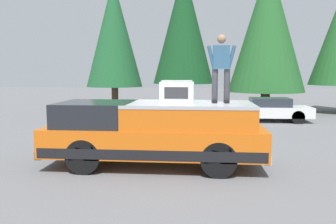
{
  "coord_description": "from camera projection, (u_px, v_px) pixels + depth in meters",
  "views": [
    {
      "loc": [
        -9.23,
        -0.35,
        2.42
      ],
      "look_at": [
        0.02,
        0.5,
        1.35
      ],
      "focal_mm": 37.19,
      "sensor_mm": 36.0,
      "label": 1
    }
  ],
  "objects": [
    {
      "name": "conifer_center_left",
      "position": [
        183.0,
        26.0,
        20.86
      ],
      "size": [
        3.63,
        3.63,
        8.62
      ],
      "color": "#4C3826",
      "rests_on": "ground"
    },
    {
      "name": "conifer_left",
      "position": [
        268.0,
        27.0,
        20.52
      ],
      "size": [
        4.52,
        4.52,
        8.94
      ],
      "color": "#4C3826",
      "rests_on": "ground"
    },
    {
      "name": "pickup_truck",
      "position": [
        155.0,
        132.0,
        8.94
      ],
      "size": [
        2.01,
        5.54,
        1.65
      ],
      "color": "orange",
      "rests_on": "ground"
    },
    {
      "name": "person_on_truck_bed",
      "position": [
        221.0,
        67.0,
        8.61
      ],
      "size": [
        0.29,
        0.72,
        1.69
      ],
      "color": "#333338",
      "rests_on": "pickup_truck"
    },
    {
      "name": "compressor_unit",
      "position": [
        177.0,
        92.0,
        8.84
      ],
      "size": [
        0.65,
        0.84,
        0.56
      ],
      "color": "silver",
      "rests_on": "pickup_truck"
    },
    {
      "name": "conifer_center_right",
      "position": [
        114.0,
        33.0,
        22.48
      ],
      "size": [
        3.63,
        3.63,
        8.37
      ],
      "color": "#4C3826",
      "rests_on": "ground"
    },
    {
      "name": "ground_plane",
      "position": [
        186.0,
        162.0,
        9.44
      ],
      "size": [
        90.0,
        90.0,
        0.0
      ],
      "primitive_type": "plane",
      "color": "slate"
    },
    {
      "name": "parked_car_white",
      "position": [
        268.0,
        110.0,
        17.13
      ],
      "size": [
        1.64,
        4.1,
        1.16
      ],
      "color": "white",
      "rests_on": "ground"
    }
  ]
}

